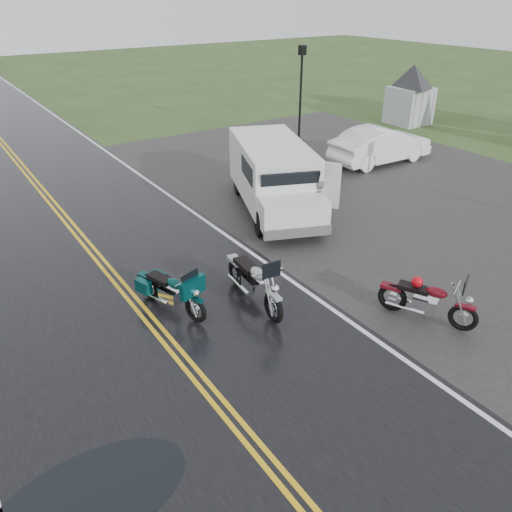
{
  "coord_description": "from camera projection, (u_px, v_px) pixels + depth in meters",
  "views": [
    {
      "loc": [
        -3.27,
        -6.97,
        6.82
      ],
      "look_at": [
        2.8,
        2.0,
        1.0
      ],
      "focal_mm": 35.0,
      "sensor_mm": 36.0,
      "label": 1
    }
  ],
  "objects": [
    {
      "name": "motorcycle_red",
      "position": [
        465.0,
        308.0,
        10.91
      ],
      "size": [
        1.65,
        2.33,
        1.3
      ],
      "primitive_type": null,
      "rotation": [
        0.0,
        0.0,
        0.43
      ],
      "color": "#5C0A14",
      "rests_on": "ground"
    },
    {
      "name": "lamp_post_far_right",
      "position": [
        301.0,
        95.0,
        24.07
      ],
      "size": [
        0.39,
        0.39,
        4.58
      ],
      "primitive_type": null,
      "color": "black",
      "rests_on": "ground"
    },
    {
      "name": "motorcycle_silver",
      "position": [
        274.0,
        296.0,
        11.17
      ],
      "size": [
        1.13,
        2.57,
        1.47
      ],
      "primitive_type": null,
      "rotation": [
        0.0,
        0.0,
        -0.09
      ],
      "color": "#9CA0A4",
      "rests_on": "ground"
    },
    {
      "name": "van_white",
      "position": [
        261.0,
        201.0,
        15.03
      ],
      "size": [
        4.29,
        6.36,
        2.34
      ],
      "primitive_type": null,
      "rotation": [
        0.0,
        0.0,
        -0.38
      ],
      "color": "silver",
      "rests_on": "ground"
    },
    {
      "name": "road",
      "position": [
        59.0,
        212.0,
        17.21
      ],
      "size": [
        8.0,
        100.0,
        0.04
      ],
      "primitive_type": "cube",
      "color": "black",
      "rests_on": "ground"
    },
    {
      "name": "parking_pad",
      "position": [
        390.0,
        191.0,
        19.0
      ],
      "size": [
        14.0,
        24.0,
        0.03
      ],
      "primitive_type": "cube",
      "color": "black",
      "rests_on": "ground"
    },
    {
      "name": "visitor_center",
      "position": [
        413.0,
        80.0,
        27.42
      ],
      "size": [
        16.0,
        10.0,
        4.8
      ],
      "primitive_type": null,
      "color": "#A8AAAD",
      "rests_on": "ground"
    },
    {
      "name": "motorcycle_teal",
      "position": [
        195.0,
        300.0,
        11.2
      ],
      "size": [
        1.39,
        2.31,
        1.28
      ],
      "primitive_type": null,
      "rotation": [
        0.0,
        0.0,
        0.3
      ],
      "color": "#043333",
      "rests_on": "ground"
    },
    {
      "name": "sedan_white",
      "position": [
        381.0,
        145.0,
        21.74
      ],
      "size": [
        4.8,
        1.81,
        1.56
      ],
      "primitive_type": "imported",
      "rotation": [
        0.0,
        0.0,
        1.54
      ],
      "color": "white",
      "rests_on": "ground"
    },
    {
      "name": "ground",
      "position": [
        196.0,
        377.0,
        9.93
      ],
      "size": [
        120.0,
        120.0,
        0.0
      ],
      "primitive_type": "plane",
      "color": "#2D471E",
      "rests_on": "ground"
    },
    {
      "name": "person_at_van",
      "position": [
        317.0,
        206.0,
        15.57
      ],
      "size": [
        0.71,
        0.69,
        1.64
      ],
      "primitive_type": "imported",
      "rotation": [
        0.0,
        0.0,
        3.89
      ],
      "color": "#54545A",
      "rests_on": "ground"
    }
  ]
}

